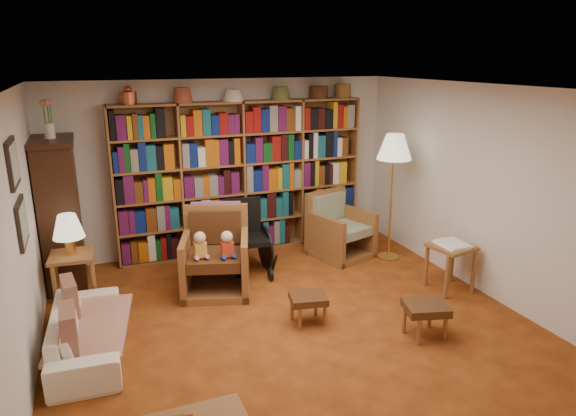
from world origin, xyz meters
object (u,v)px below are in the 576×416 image
floor_lamp (394,152)px  armchair_sage (338,231)px  sofa (87,331)px  armchair_leather (213,256)px  wheelchair (246,240)px  footstool_a (308,300)px  footstool_b (426,310)px  side_table_papers (451,253)px  side_table_lamp (73,267)px

floor_lamp → armchair_sage: bearing=144.7°
sofa → floor_lamp: size_ratio=0.87×
armchair_leather → armchair_sage: bearing=13.2°
armchair_leather → wheelchair: 0.61m
armchair_leather → footstool_a: 1.47m
armchair_sage → footstool_b: armchair_sage is taller
side_table_papers → footstool_a: size_ratio=1.40×
sofa → floor_lamp: 4.41m
floor_lamp → footstool_a: floor_lamp is taller
sofa → floor_lamp: (4.08, 1.04, 1.32)m
wheelchair → floor_lamp: bearing=-7.8°
floor_lamp → side_table_papers: floor_lamp is taller
sofa → wheelchair: (2.03, 1.33, 0.22)m
armchair_sage → wheelchair: wheelchair is taller
sofa → footstool_a: size_ratio=3.54×
footstool_a → footstool_b: (1.01, -0.70, 0.03)m
wheelchair → footstool_b: size_ratio=1.96×
sofa → armchair_sage: armchair_sage is taller
armchair_leather → footstool_b: armchair_leather is taller
side_table_lamp → footstool_a: 2.69m
wheelchair → footstool_a: (0.21, -1.58, -0.19)m
armchair_leather → side_table_papers: armchair_leather is taller
side_table_lamp → wheelchair: 2.15m
side_table_lamp → wheelchair: size_ratio=0.66×
armchair_sage → footstool_b: bearing=-95.1°
footstool_b → floor_lamp: bearing=67.6°
floor_lamp → footstool_a: bearing=-144.7°
side_table_papers → armchair_leather: bearing=156.9°
floor_lamp → side_table_papers: (0.12, -1.18, -1.06)m
armchair_sage → footstool_a: bearing=-125.5°
sofa → armchair_sage: (3.47, 1.47, 0.12)m
wheelchair → floor_lamp: size_ratio=0.56×
side_table_lamp → armchair_sage: (3.57, 0.41, -0.15)m
armchair_leather → footstool_b: (1.75, -1.96, -0.12)m
footstool_a → sofa: bearing=173.6°
wheelchair → sofa: bearing=-146.9°
side_table_papers → sofa: bearing=178.2°
footstool_a → armchair_leather: bearing=120.1°
floor_lamp → side_table_papers: size_ratio=2.89×
wheelchair → footstool_b: 2.59m
armchair_leather → footstool_b: 2.63m
side_table_papers → side_table_lamp: bearing=164.5°
sofa → footstool_a: sofa is taller
sofa → footstool_b: (3.25, -0.95, 0.07)m
side_table_lamp → armchair_leather: (1.61, -0.05, -0.09)m
armchair_leather → wheelchair: bearing=30.9°
footstool_b → wheelchair: bearing=118.2°
floor_lamp → side_table_papers: bearing=-84.0°
sofa → footstool_a: (2.24, -0.25, 0.04)m
sofa → footstool_b: sofa is taller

